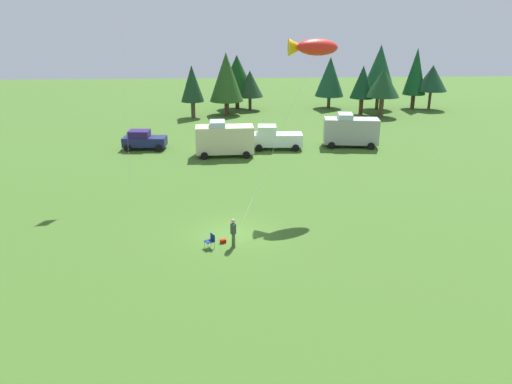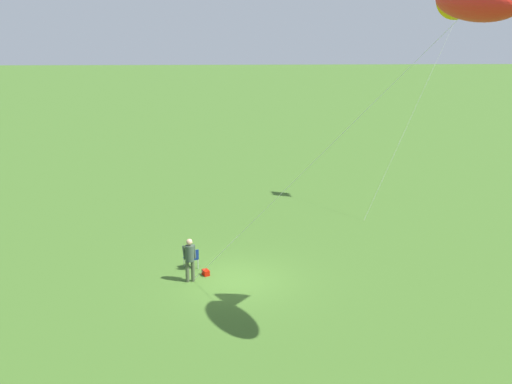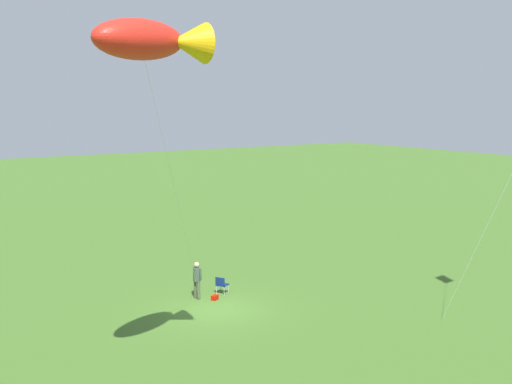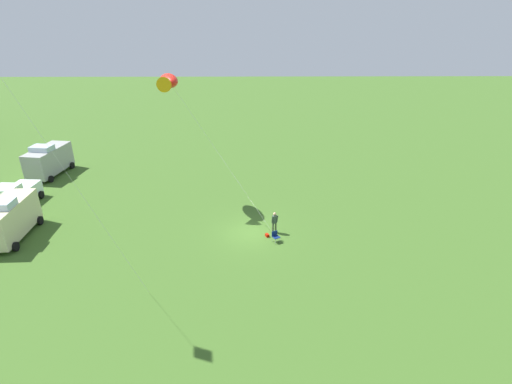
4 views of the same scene
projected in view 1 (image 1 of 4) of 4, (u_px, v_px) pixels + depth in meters
ground_plane at (232, 234)px, 30.39m from camera, size 160.00×160.00×0.00m
person_kite_flyer at (233, 231)px, 28.39m from camera, size 0.42×0.54×1.74m
folding_chair at (211, 240)px, 28.48m from camera, size 0.66×0.66×0.82m
backpack_on_grass at (223, 241)px, 29.20m from camera, size 0.38×0.34×0.22m
car_navy_hatch at (144, 140)px, 49.38m from camera, size 4.32×2.45×1.89m
van_camper_beige at (224, 139)px, 46.82m from camera, size 5.47×2.74×3.34m
truck_white_pickup at (275, 138)px, 49.50m from camera, size 5.10×2.64×2.34m
van_motorhome_grey at (351, 130)px, 50.23m from camera, size 5.66×3.22×3.34m
treeline_distant at (320, 76)px, 67.84m from camera, size 36.64×11.50×8.82m
kite_large_fish at (312, 47)px, 33.33m from camera, size 7.75×9.45×11.18m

